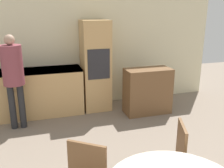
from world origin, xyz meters
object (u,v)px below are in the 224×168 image
at_px(oven_unit, 96,66).
at_px(person_standing, 13,72).
at_px(chair_far_right, 171,159).
at_px(sideboard, 147,91).

xyz_separation_m(oven_unit, person_standing, (-1.56, -0.52, 0.10)).
bearing_deg(chair_far_right, oven_unit, -155.93).
relative_size(sideboard, person_standing, 0.56).
distance_m(oven_unit, sideboard, 1.19).
distance_m(chair_far_right, person_standing, 2.97).
xyz_separation_m(oven_unit, chair_far_right, (0.14, -2.90, -0.41)).
bearing_deg(chair_far_right, person_standing, -123.12).
bearing_deg(sideboard, oven_unit, 149.66).
distance_m(oven_unit, chair_far_right, 2.93).
height_order(oven_unit, person_standing, oven_unit).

